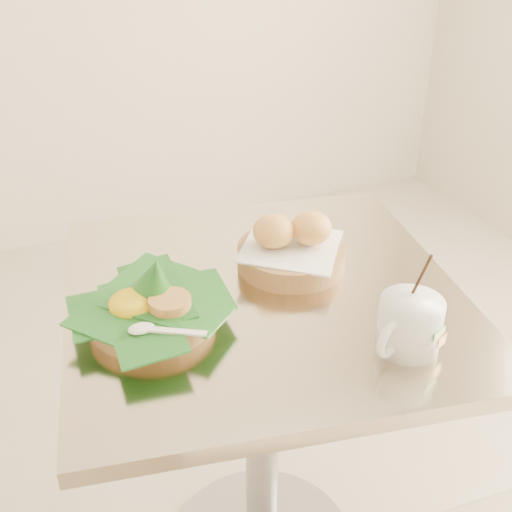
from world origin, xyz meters
name	(u,v)px	position (x,y,z in m)	size (l,w,h in m)	color
cafe_table	(263,382)	(0.17, 0.05, 0.53)	(0.80, 0.80, 0.75)	gray
rice_basket	(151,304)	(-0.04, 0.03, 0.79)	(0.26, 0.26, 0.13)	#A38246
bread_basket	(291,248)	(0.25, 0.10, 0.79)	(0.24, 0.24, 0.11)	#A38246
coffee_mug	(409,324)	(0.31, -0.19, 0.80)	(0.13, 0.10, 0.17)	white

